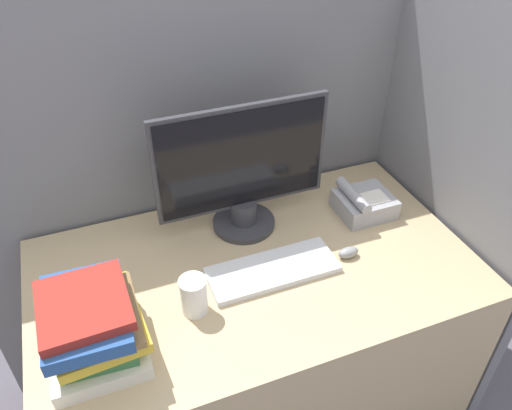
{
  "coord_description": "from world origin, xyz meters",
  "views": [
    {
      "loc": [
        -0.4,
        -0.64,
        1.84
      ],
      "look_at": [
        0.02,
        0.42,
        0.97
      ],
      "focal_mm": 35.0,
      "sensor_mm": 36.0,
      "label": 1
    }
  ],
  "objects_px": {
    "coffee_cup": "(194,296)",
    "monitor": "(243,174)",
    "keyboard": "(273,270)",
    "desk_telephone": "(363,203)",
    "mouse": "(348,253)",
    "book_stack": "(93,326)"
  },
  "relations": [
    {
      "from": "book_stack",
      "to": "desk_telephone",
      "type": "relative_size",
      "value": 1.59
    },
    {
      "from": "keyboard",
      "to": "monitor",
      "type": "bearing_deg",
      "value": 90.86
    },
    {
      "from": "monitor",
      "to": "keyboard",
      "type": "distance_m",
      "value": 0.31
    },
    {
      "from": "book_stack",
      "to": "desk_telephone",
      "type": "distance_m",
      "value": 0.96
    },
    {
      "from": "keyboard",
      "to": "mouse",
      "type": "bearing_deg",
      "value": -5.34
    },
    {
      "from": "monitor",
      "to": "mouse",
      "type": "bearing_deg",
      "value": -47.11
    },
    {
      "from": "coffee_cup",
      "to": "mouse",
      "type": "bearing_deg",
      "value": 4.03
    },
    {
      "from": "keyboard",
      "to": "book_stack",
      "type": "bearing_deg",
      "value": -169.53
    },
    {
      "from": "monitor",
      "to": "mouse",
      "type": "relative_size",
      "value": 8.35
    },
    {
      "from": "monitor",
      "to": "book_stack",
      "type": "relative_size",
      "value": 1.92
    },
    {
      "from": "coffee_cup",
      "to": "monitor",
      "type": "bearing_deg",
      "value": 50.02
    },
    {
      "from": "keyboard",
      "to": "desk_telephone",
      "type": "relative_size",
      "value": 2.15
    },
    {
      "from": "coffee_cup",
      "to": "book_stack",
      "type": "relative_size",
      "value": 0.4
    },
    {
      "from": "monitor",
      "to": "desk_telephone",
      "type": "xyz_separation_m",
      "value": [
        0.41,
        -0.09,
        -0.17
      ]
    },
    {
      "from": "keyboard",
      "to": "book_stack",
      "type": "xyz_separation_m",
      "value": [
        -0.52,
        -0.1,
        0.09
      ]
    },
    {
      "from": "desk_telephone",
      "to": "book_stack",
      "type": "bearing_deg",
      "value": -164.67
    },
    {
      "from": "monitor",
      "to": "desk_telephone",
      "type": "height_order",
      "value": "monitor"
    },
    {
      "from": "book_stack",
      "to": "desk_telephone",
      "type": "xyz_separation_m",
      "value": [
        0.93,
        0.25,
        -0.06
      ]
    },
    {
      "from": "keyboard",
      "to": "desk_telephone",
      "type": "distance_m",
      "value": 0.43
    },
    {
      "from": "monitor",
      "to": "book_stack",
      "type": "bearing_deg",
      "value": -146.66
    },
    {
      "from": "keyboard",
      "to": "desk_telephone",
      "type": "xyz_separation_m",
      "value": [
        0.4,
        0.16,
        0.03
      ]
    },
    {
      "from": "monitor",
      "to": "desk_telephone",
      "type": "relative_size",
      "value": 3.05
    }
  ]
}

